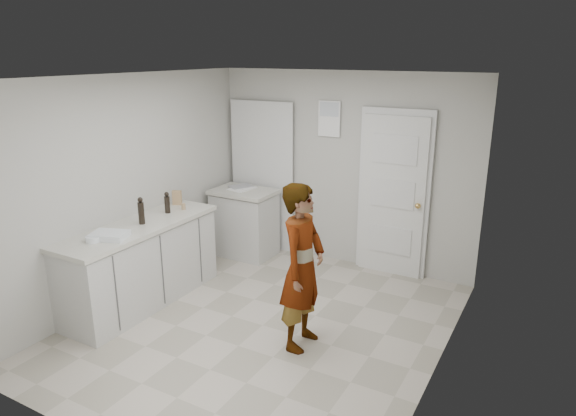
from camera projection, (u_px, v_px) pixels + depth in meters
The scene contains 12 objects.
ground at pixel (263, 325), 5.32m from camera, with size 4.00×4.00×0.00m, color gray.
room_shell at pixel (329, 186), 6.73m from camera, with size 4.00×4.00×4.00m.
main_counter at pixel (142, 267), 5.70m from camera, with size 0.64×1.96×0.93m.
side_counter at pixel (245, 225), 7.07m from camera, with size 0.84×0.61×0.93m.
person at pixel (302, 267), 4.76m from camera, with size 0.59×0.39×1.61m, color silver.
cake_mix_box at pixel (177, 198), 6.24m from camera, with size 0.11×0.05×0.18m, color #A37B51.
spice_jar at pixel (183, 207), 6.06m from camera, with size 0.05×0.05×0.07m, color #A2845C.
oil_cruet_a at pixel (167, 203), 5.91m from camera, with size 0.06×0.06×0.25m.
oil_cruet_b at pixel (141, 211), 5.53m from camera, with size 0.07×0.07×0.30m.
baking_dish at pixel (109, 236), 5.14m from camera, with size 0.41×0.35×0.06m.
egg_bowl at pixel (93, 239), 5.04m from camera, with size 0.14×0.14×0.05m.
papers at pixel (242, 188), 6.99m from camera, with size 0.26×0.34×0.01m, color white.
Camera 1 is at (2.53, -4.00, 2.73)m, focal length 32.00 mm.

